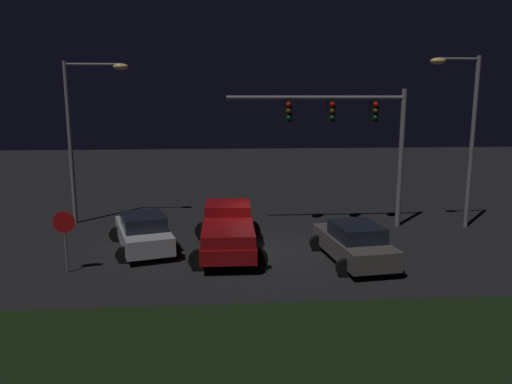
{
  "coord_description": "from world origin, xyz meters",
  "views": [
    {
      "loc": [
        -1.61,
        -19.21,
        6.12
      ],
      "look_at": [
        -0.18,
        0.92,
        2.22
      ],
      "focal_mm": 34.55,
      "sensor_mm": 36.0,
      "label": 1
    }
  ],
  "objects": [
    {
      "name": "pickup_truck",
      "position": [
        -1.38,
        -0.2,
        1.0
      ],
      "size": [
        2.89,
        5.42,
        1.8
      ],
      "rotation": [
        0.0,
        0.0,
        1.56
      ],
      "color": "maroon",
      "rests_on": "ground_plane"
    },
    {
      "name": "grass_median",
      "position": [
        0.0,
        -9.06,
        0.05
      ],
      "size": [
        24.56,
        7.13,
        0.1
      ],
      "primitive_type": "cube",
      "color": "black",
      "rests_on": "ground_plane"
    },
    {
      "name": "car_sedan_far",
      "position": [
        -4.81,
        0.37,
        0.74
      ],
      "size": [
        3.26,
        4.73,
        1.51
      ],
      "rotation": [
        0.0,
        0.0,
        1.86
      ],
      "color": "#B7B7BC",
      "rests_on": "ground_plane"
    },
    {
      "name": "stop_sign",
      "position": [
        -7.11,
        -2.18,
        1.56
      ],
      "size": [
        0.76,
        0.08,
        2.23
      ],
      "color": "slate",
      "rests_on": "ground_plane"
    },
    {
      "name": "ground_plane",
      "position": [
        0.0,
        0.0,
        0.0
      ],
      "size": [
        80.0,
        80.0,
        0.0
      ],
      "primitive_type": "plane",
      "color": "black"
    },
    {
      "name": "street_lamp_left",
      "position": [
        -8.19,
        4.98,
        4.97
      ],
      "size": [
        3.02,
        0.44,
        7.78
      ],
      "color": "slate",
      "rests_on": "ground_plane"
    },
    {
      "name": "traffic_signal_gantry",
      "position": [
        4.41,
        3.32,
        4.9
      ],
      "size": [
        8.32,
        0.56,
        6.5
      ],
      "color": "slate",
      "rests_on": "ground_plane"
    },
    {
      "name": "car_sedan",
      "position": [
        3.34,
        -1.73,
        0.74
      ],
      "size": [
        2.85,
        4.6,
        1.51
      ],
      "rotation": [
        0.0,
        0.0,
        1.7
      ],
      "color": "#514C47",
      "rests_on": "ground_plane"
    },
    {
      "name": "street_lamp_right",
      "position": [
        9.58,
        2.9,
        5.0
      ],
      "size": [
        2.35,
        0.44,
        7.96
      ],
      "color": "slate",
      "rests_on": "ground_plane"
    }
  ]
}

